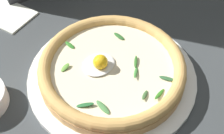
# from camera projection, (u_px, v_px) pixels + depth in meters

# --- Properties ---
(ground_plane) EXTENTS (2.40, 2.40, 0.03)m
(ground_plane) POSITION_uv_depth(u_px,v_px,m) (138.00, 82.00, 0.60)
(ground_plane) COLOR #3A3F41
(ground_plane) RESTS_ON ground
(pizza_plate) EXTENTS (0.33, 0.33, 0.01)m
(pizza_plate) POSITION_uv_depth(u_px,v_px,m) (112.00, 75.00, 0.58)
(pizza_plate) COLOR white
(pizza_plate) RESTS_ON ground
(pizza) EXTENTS (0.28, 0.28, 0.05)m
(pizza) POSITION_uv_depth(u_px,v_px,m) (112.00, 67.00, 0.56)
(pizza) COLOR tan
(pizza) RESTS_ON pizza_plate
(folded_napkin) EXTENTS (0.13, 0.16, 0.01)m
(folded_napkin) POSITION_uv_depth(u_px,v_px,m) (4.00, 13.00, 0.71)
(folded_napkin) COLOR white
(folded_napkin) RESTS_ON ground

